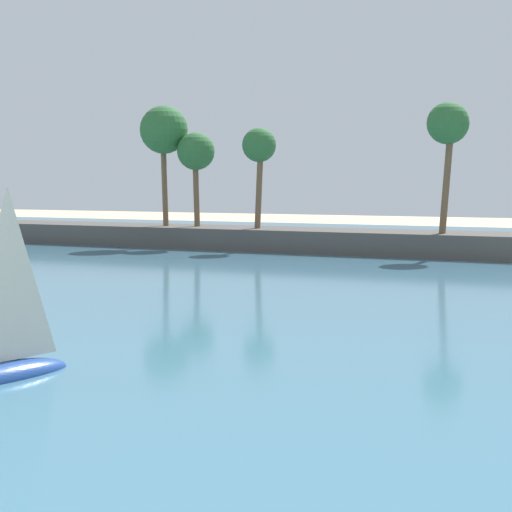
% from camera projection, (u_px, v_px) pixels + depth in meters
% --- Properties ---
extents(sea, '(220.00, 92.54, 0.06)m').
position_uv_depth(sea, '(508.00, 268.00, 50.24)').
color(sea, teal).
rests_on(sea, ground).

